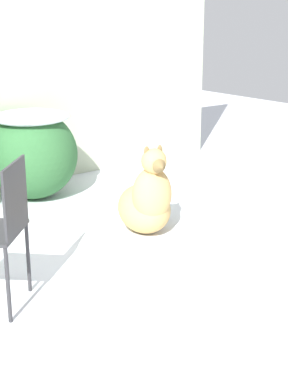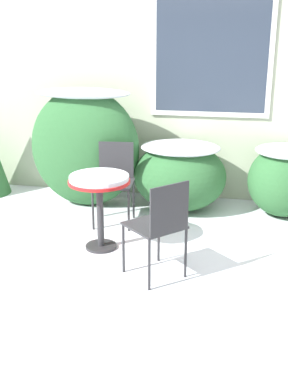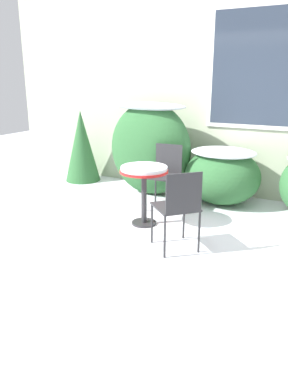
{
  "view_description": "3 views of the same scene",
  "coord_description": "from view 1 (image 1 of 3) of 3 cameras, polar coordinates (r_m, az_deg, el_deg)",
  "views": [
    {
      "loc": [
        -0.99,
        -3.16,
        1.71
      ],
      "look_at": [
        1.72,
        0.36,
        0.33
      ],
      "focal_mm": 55.0,
      "sensor_mm": 36.0,
      "label": 1
    },
    {
      "loc": [
        0.89,
        -3.82,
        2.05
      ],
      "look_at": [
        0.0,
        0.6,
        0.55
      ],
      "focal_mm": 45.0,
      "sensor_mm": 36.0,
      "label": 2
    },
    {
      "loc": [
        1.69,
        -3.52,
        1.8
      ],
      "look_at": [
        -0.4,
        0.41,
        0.42
      ],
      "focal_mm": 35.0,
      "sensor_mm": 36.0,
      "label": 3
    }
  ],
  "objects": [
    {
      "name": "shrub_right",
      "position": [
        5.58,
        -10.76,
        3.91
      ],
      "size": [
        0.84,
        0.82,
        0.83
      ],
      "color": "#2D6033",
      "rests_on": "ground_plane"
    },
    {
      "name": "dog",
      "position": [
        4.62,
        0.27,
        -0.94
      ],
      "size": [
        0.52,
        0.73,
        0.74
      ],
      "rotation": [
        0.0,
        0.0,
        -0.26
      ],
      "color": "tan",
      "rests_on": "ground_plane"
    }
  ]
}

